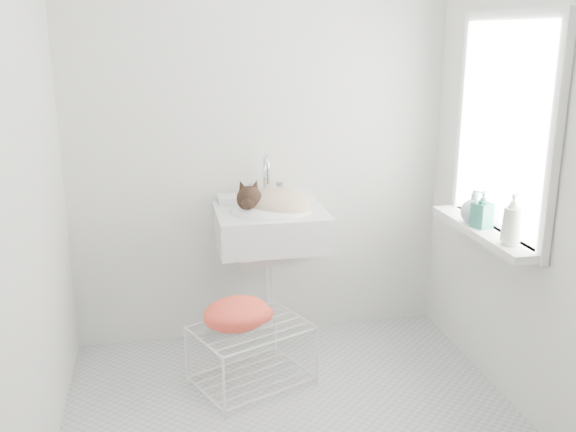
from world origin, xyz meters
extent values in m
cube|color=#B5B6B6|center=(0.00, 0.00, 0.00)|extent=(2.20, 2.00, 0.02)
cube|color=silver|center=(0.00, 1.00, 1.25)|extent=(2.20, 0.02, 2.50)
cube|color=silver|center=(1.10, 0.00, 1.25)|extent=(0.02, 2.00, 2.50)
cube|color=silver|center=(-1.10, 0.00, 1.25)|extent=(0.02, 2.00, 2.50)
cube|color=white|center=(1.09, 0.20, 1.35)|extent=(0.01, 0.80, 1.00)
cube|color=white|center=(1.07, 0.20, 1.35)|extent=(0.04, 0.90, 1.10)
cube|color=white|center=(1.01, 0.20, 0.83)|extent=(0.16, 0.88, 0.04)
cube|color=white|center=(0.02, 0.74, 0.85)|extent=(0.60, 0.53, 0.24)
ellipsoid|color=#CDB295|center=(0.05, 0.73, 0.88)|extent=(0.41, 0.37, 0.20)
sphere|color=black|center=(-0.10, 0.67, 0.97)|extent=(0.16, 0.16, 0.14)
torus|color=red|center=(-0.09, 0.66, 0.93)|extent=(0.14, 0.13, 0.05)
cube|color=silver|center=(-0.15, 0.37, 0.15)|extent=(0.67, 0.59, 0.34)
ellipsoid|color=orange|center=(-0.23, 0.37, 0.37)|extent=(0.42, 0.36, 0.15)
imported|color=white|center=(1.00, -0.07, 0.85)|extent=(0.11, 0.11, 0.21)
imported|color=#277666|center=(1.00, 0.21, 0.85)|extent=(0.11, 0.11, 0.19)
imported|color=#9FBAC6|center=(1.00, 0.29, 0.85)|extent=(0.18, 0.18, 0.17)
camera|label=1|loc=(-0.57, -2.64, 1.80)|focal=40.07mm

